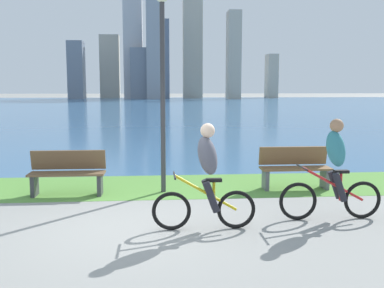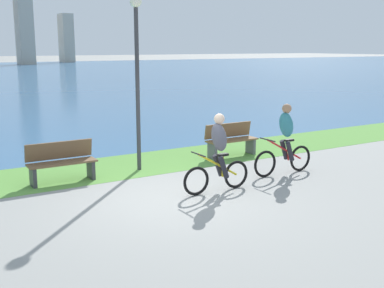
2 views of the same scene
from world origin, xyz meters
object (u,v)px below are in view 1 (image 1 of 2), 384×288
(bench_near_path, at_px, (68,173))
(cyclist_trailing, at_px, (334,170))
(lamppost_tall, at_px, (162,62))
(bench_far_along_path, at_px, (295,168))
(cyclist_lead, at_px, (207,177))

(bench_near_path, bearing_deg, cyclist_trailing, -23.64)
(cyclist_trailing, xyz_separation_m, lamppost_tall, (-2.76, 2.16, 1.85))
(cyclist_trailing, relative_size, bench_far_along_path, 1.15)
(bench_near_path, bearing_deg, lamppost_tall, 2.93)
(cyclist_trailing, relative_size, lamppost_tall, 0.42)
(bench_far_along_path, relative_size, lamppost_tall, 0.36)
(bench_near_path, relative_size, lamppost_tall, 0.36)
(cyclist_trailing, distance_m, bench_near_path, 5.15)
(lamppost_tall, bearing_deg, bench_near_path, -177.07)
(bench_far_along_path, xyz_separation_m, lamppost_tall, (-2.83, -0.09, 2.23))
(cyclist_lead, bearing_deg, cyclist_trailing, 9.45)
(cyclist_trailing, relative_size, bench_near_path, 1.15)
(cyclist_lead, height_order, lamppost_tall, lamppost_tall)
(cyclist_lead, relative_size, bench_near_path, 1.09)
(bench_far_along_path, bearing_deg, lamppost_tall, -178.12)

